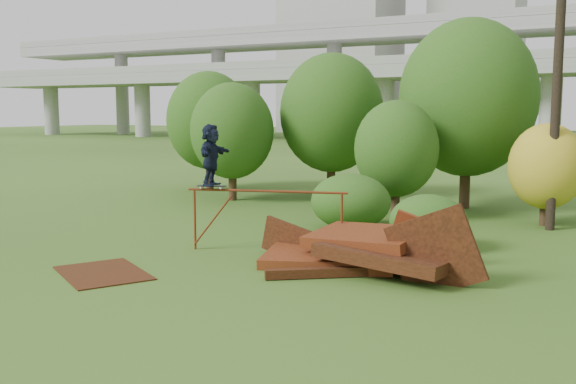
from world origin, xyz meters
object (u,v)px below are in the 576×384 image
at_px(scrap_pile, 362,252).
at_px(utility_pole, 559,53).
at_px(flat_plate, 103,273).
at_px(skater, 211,155).

relative_size(scrap_pile, utility_pole, 0.56).
distance_m(scrap_pile, utility_pole, 9.41).
height_order(scrap_pile, utility_pole, utility_pole).
height_order(flat_plate, utility_pole, utility_pole).
relative_size(flat_plate, utility_pole, 0.22).
relative_size(scrap_pile, flat_plate, 2.51).
height_order(skater, utility_pole, utility_pole).
bearing_deg(scrap_pile, utility_pole, 65.28).
bearing_deg(skater, utility_pole, -56.69).
xyz_separation_m(scrap_pile, skater, (-4.24, 0.15, 2.08)).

